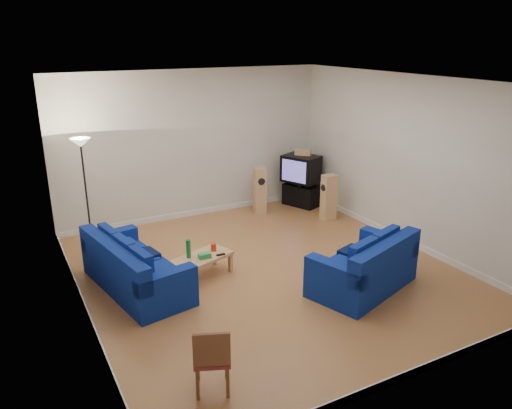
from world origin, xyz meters
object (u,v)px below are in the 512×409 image
sofa_loveseat (366,270)px  television (301,169)px  sofa_three_seat (133,271)px  coffee_table (201,259)px  tv_stand (301,195)px

sofa_loveseat → television: 4.18m
sofa_three_seat → television: (4.57, 2.20, 0.60)m
sofa_three_seat → sofa_loveseat: size_ratio=1.16×
coffee_table → television: 4.20m
sofa_three_seat → coffee_table: (1.12, -0.12, 0.01)m
television → coffee_table: bearing=-80.4°
sofa_loveseat → television: size_ratio=2.07×
tv_stand → television: 0.66m
coffee_table → tv_stand: 4.22m
sofa_loveseat → coffee_table: size_ratio=1.74×
television → tv_stand: bearing=94.6°
coffee_table → tv_stand: size_ratio=1.40×
coffee_table → tv_stand: bearing=33.8°
sofa_three_seat → coffee_table: bearing=73.6°
sofa_loveseat → television: bearing=53.1°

